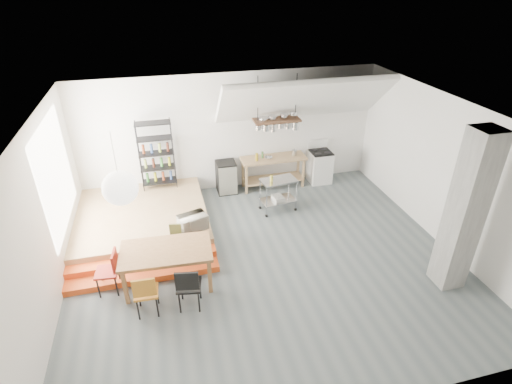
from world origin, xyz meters
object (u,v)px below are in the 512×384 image
object	(u,v)px
rolling_cart	(278,191)
mini_fridge	(226,177)
stove	(320,166)
dining_table	(166,253)

from	to	relation	value
rolling_cart	mini_fridge	size ratio (longest dim) A/B	1.05
stove	dining_table	size ratio (longest dim) A/B	0.67
dining_table	rolling_cart	xyz separation A→B (m)	(2.88, 2.11, -0.16)
stove	mini_fridge	size ratio (longest dim) A/B	1.32
stove	mini_fridge	bearing A→B (deg)	179.08
stove	rolling_cart	size ratio (longest dim) A/B	1.25
mini_fridge	rolling_cart	bearing A→B (deg)	-49.92
dining_table	rolling_cart	distance (m)	3.57
rolling_cart	dining_table	bearing A→B (deg)	-151.27
dining_table	stove	bearing A→B (deg)	39.64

